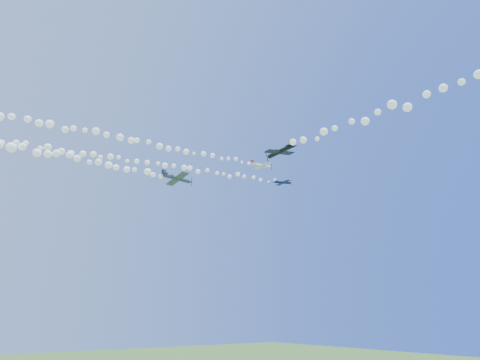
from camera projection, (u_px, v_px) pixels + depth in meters
plane_white at (262, 166)px, 102.60m from camera, size 6.51×6.86×1.76m
smoke_trail_white at (87, 132)px, 83.04m from camera, size 80.82×12.71×2.79m
plane_navy at (283, 182)px, 117.11m from camera, size 6.09×6.46×1.63m
smoke_trail_navy at (130, 160)px, 99.94m from camera, size 82.63×19.43×2.45m
plane_grey at (177, 178)px, 92.26m from camera, size 8.07×8.40×2.80m
plane_black at (280, 152)px, 65.23m from camera, size 6.30×6.07×2.21m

